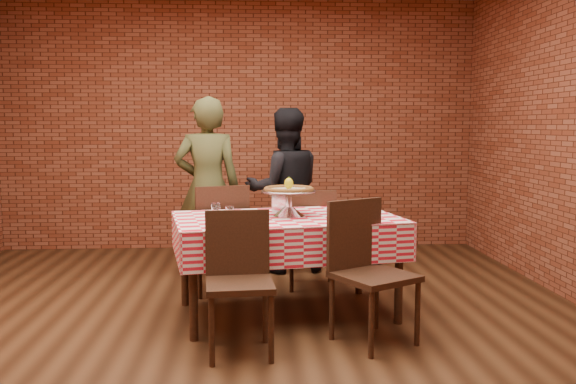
% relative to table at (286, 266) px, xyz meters
% --- Properties ---
extents(ground, '(6.00, 6.00, 0.00)m').
position_rel_table_xyz_m(ground, '(-0.39, -0.40, -0.38)').
color(ground, black).
rests_on(ground, ground).
extents(back_wall, '(5.50, 0.00, 5.50)m').
position_rel_table_xyz_m(back_wall, '(-0.39, 2.60, 1.08)').
color(back_wall, maroon).
rests_on(back_wall, ground).
extents(table, '(1.79, 1.26, 0.75)m').
position_rel_table_xyz_m(table, '(0.00, 0.00, 0.00)').
color(table, '#3B2113').
rests_on(table, ground).
extents(tablecloth, '(1.83, 1.30, 0.28)m').
position_rel_table_xyz_m(tablecloth, '(0.00, 0.00, 0.24)').
color(tablecloth, red).
rests_on(tablecloth, table).
extents(pizza_stand, '(0.48, 0.48, 0.19)m').
position_rel_table_xyz_m(pizza_stand, '(0.02, 0.04, 0.48)').
color(pizza_stand, silver).
rests_on(pizza_stand, tablecloth).
extents(pizza, '(0.43, 0.43, 0.03)m').
position_rel_table_xyz_m(pizza, '(0.02, 0.04, 0.58)').
color(pizza, beige).
rests_on(pizza, pizza_stand).
extents(lemon, '(0.08, 0.08, 0.09)m').
position_rel_table_xyz_m(lemon, '(0.02, 0.04, 0.63)').
color(lemon, yellow).
rests_on(lemon, pizza).
extents(water_glass_left, '(0.08, 0.08, 0.11)m').
position_rel_table_xyz_m(water_glass_left, '(-0.42, -0.21, 0.44)').
color(water_glass_left, white).
rests_on(water_glass_left, tablecloth).
extents(water_glass_right, '(0.08, 0.08, 0.11)m').
position_rel_table_xyz_m(water_glass_right, '(-0.53, -0.02, 0.44)').
color(water_glass_right, white).
rests_on(water_glass_right, tablecloth).
extents(side_plate, '(0.19, 0.19, 0.01)m').
position_rel_table_xyz_m(side_plate, '(0.52, 0.00, 0.39)').
color(side_plate, white).
rests_on(side_plate, tablecloth).
extents(sweetener_packet_a, '(0.05, 0.04, 0.00)m').
position_rel_table_xyz_m(sweetener_packet_a, '(0.64, -0.05, 0.39)').
color(sweetener_packet_a, white).
rests_on(sweetener_packet_a, tablecloth).
extents(sweetener_packet_b, '(0.06, 0.05, 0.00)m').
position_rel_table_xyz_m(sweetener_packet_b, '(0.60, -0.03, 0.39)').
color(sweetener_packet_b, white).
rests_on(sweetener_packet_b, tablecloth).
extents(condiment_caddy, '(0.13, 0.11, 0.16)m').
position_rel_table_xyz_m(condiment_caddy, '(-0.04, 0.28, 0.46)').
color(condiment_caddy, silver).
rests_on(condiment_caddy, tablecloth).
extents(chair_near_left, '(0.45, 0.45, 0.90)m').
position_rel_table_xyz_m(chair_near_left, '(-0.34, -0.80, 0.07)').
color(chair_near_left, '#3B2113').
rests_on(chair_near_left, ground).
extents(chair_near_right, '(0.63, 0.63, 0.94)m').
position_rel_table_xyz_m(chair_near_right, '(0.54, -0.65, 0.10)').
color(chair_near_right, '#3B2113').
rests_on(chair_near_right, ground).
extents(chair_far_left, '(0.57, 0.57, 0.94)m').
position_rel_table_xyz_m(chair_far_left, '(-0.56, 0.70, 0.10)').
color(chair_far_left, '#3B2113').
rests_on(chair_far_left, ground).
extents(chair_far_right, '(0.44, 0.44, 0.89)m').
position_rel_table_xyz_m(chair_far_right, '(0.27, 0.77, 0.07)').
color(chair_far_right, '#3B2113').
rests_on(chair_far_right, ground).
extents(diner_olive, '(0.64, 0.43, 1.71)m').
position_rel_table_xyz_m(diner_olive, '(-0.68, 1.22, 0.48)').
color(diner_olive, '#454724').
rests_on(diner_olive, ground).
extents(diner_black, '(0.86, 0.71, 1.61)m').
position_rel_table_xyz_m(diner_black, '(0.07, 1.40, 0.43)').
color(diner_black, black).
rests_on(diner_black, ground).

